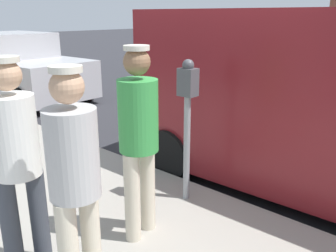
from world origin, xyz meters
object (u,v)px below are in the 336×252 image
object	(u,v)px
pedestrian_in_green	(139,133)
parked_sedan_behind	(17,69)
parking_meter_near	(187,107)
pedestrian_in_gray	(74,175)
pedestrian_in_white	(16,155)

from	to	relation	value
pedestrian_in_green	parked_sedan_behind	distance (m)	7.41
parking_meter_near	parked_sedan_behind	size ratio (longest dim) A/B	0.34
parked_sedan_behind	pedestrian_in_gray	bearing A→B (deg)	66.27
pedestrian_in_green	pedestrian_in_white	xyz separation A→B (m)	(0.91, -0.34, -0.02)
pedestrian_in_gray	parked_sedan_behind	bearing A→B (deg)	-113.73
parking_meter_near	pedestrian_in_white	world-z (taller)	pedestrian_in_white
pedestrian_in_green	pedestrian_in_white	distance (m)	0.97
parking_meter_near	pedestrian_in_green	xyz separation A→B (m)	(0.80, 0.11, -0.05)
pedestrian_in_white	pedestrian_in_green	bearing A→B (deg)	159.60
pedestrian_in_gray	pedestrian_in_white	distance (m)	0.58
pedestrian_in_green	pedestrian_in_gray	xyz separation A→B (m)	(0.81, 0.23, -0.04)
pedestrian_in_gray	pedestrian_in_white	xyz separation A→B (m)	(0.11, -0.57, 0.01)
pedestrian_in_gray	parked_sedan_behind	world-z (taller)	pedestrian_in_gray
pedestrian_in_gray	parked_sedan_behind	distance (m)	7.92
pedestrian_in_white	parked_sedan_behind	xyz separation A→B (m)	(-3.29, -6.67, -0.36)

